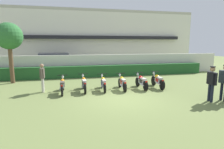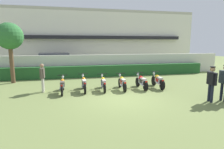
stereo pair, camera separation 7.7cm
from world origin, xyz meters
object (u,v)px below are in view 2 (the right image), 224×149
tree_near_inspector (9,37)px  motorcycle_in_row_1 (84,83)px  parked_car (56,63)px  motorcycle_in_row_2 (103,83)px  motorcycle_in_row_3 (122,82)px  motorcycle_in_row_0 (62,85)px  motorcycle_in_row_4 (142,82)px  motorcycle_in_row_5 (158,81)px  inspector_person (42,75)px  officer_0 (212,81)px

tree_near_inspector → motorcycle_in_row_1: tree_near_inspector is taller
parked_car → motorcycle_in_row_2: 8.50m
motorcycle_in_row_2 → motorcycle_in_row_3: bearing=-91.3°
motorcycle_in_row_0 → motorcycle_in_row_3: 3.51m
motorcycle_in_row_3 → motorcycle_in_row_4: bearing=-89.7°
parked_car → tree_near_inspector: tree_near_inspector is taller
tree_near_inspector → motorcycle_in_row_5: 10.43m
motorcycle_in_row_2 → motorcycle_in_row_4: 2.39m
tree_near_inspector → inspector_person: (2.44, -3.12, -2.24)m
motorcycle_in_row_3 → inspector_person: bearing=86.5°
motorcycle_in_row_1 → officer_0: (5.78, -3.39, 0.57)m
motorcycle_in_row_1 → motorcycle_in_row_4: size_ratio=1.06×
motorcycle_in_row_0 → motorcycle_in_row_2: size_ratio=1.04×
motorcycle_in_row_3 → officer_0: 4.80m
inspector_person → officer_0: (8.10, -3.69, 0.05)m
parked_car → motorcycle_in_row_3: (4.38, -7.93, -0.50)m
motorcycle_in_row_0 → inspector_person: (-1.11, 0.43, 0.53)m
tree_near_inspector → motorcycle_in_row_3: tree_near_inspector is taller
motorcycle_in_row_1 → inspector_person: size_ratio=1.17×
motorcycle_in_row_5 → tree_near_inspector: bearing=71.6°
motorcycle_in_row_3 → inspector_person: size_ratio=1.11×
parked_car → motorcycle_in_row_4: bearing=-59.7°
motorcycle_in_row_5 → officer_0: (1.13, -3.24, 0.57)m
motorcycle_in_row_3 → officer_0: officer_0 is taller
motorcycle_in_row_2 → motorcycle_in_row_4: size_ratio=1.03×
parked_car → motorcycle_in_row_1: parked_car is taller
officer_0 → motorcycle_in_row_0: bearing=-16.1°
inspector_person → officer_0: bearing=-24.5°
motorcycle_in_row_1 → motorcycle_in_row_2: bearing=-93.4°
parked_car → motorcycle_in_row_5: bearing=-54.6°
tree_near_inspector → parked_car: bearing=58.6°
motorcycle_in_row_2 → motorcycle_in_row_5: (3.50, -0.09, 0.02)m
motorcycle_in_row_3 → tree_near_inspector: bearing=65.2°
motorcycle_in_row_1 → motorcycle_in_row_5: bearing=-92.6°
motorcycle_in_row_4 → motorcycle_in_row_5: motorcycle_in_row_5 is taller
parked_car → motorcycle_in_row_2: size_ratio=2.50×
motorcycle_in_row_1 → motorcycle_in_row_2: 1.15m
parked_car → motorcycle_in_row_3: bearing=-66.0°
parked_car → tree_near_inspector: size_ratio=1.11×
motorcycle_in_row_0 → parked_car: bearing=6.9°
motorcycle_in_row_3 → motorcycle_in_row_5: size_ratio=0.96×
motorcycle_in_row_4 → inspector_person: size_ratio=1.10×
tree_near_inspector → officer_0: 12.73m
parked_car → motorcycle_in_row_0: 7.98m
tree_near_inspector → inspector_person: 4.55m
tree_near_inspector → motorcycle_in_row_2: (5.90, -3.47, -2.78)m
tree_near_inspector → motorcycle_in_row_2: bearing=-30.4°
tree_near_inspector → motorcycle_in_row_2: size_ratio=2.26×
tree_near_inspector → motorcycle_in_row_2: tree_near_inspector is taller
parked_car → motorcycle_in_row_4: 9.77m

